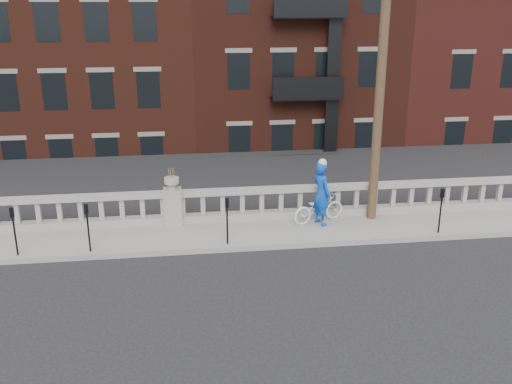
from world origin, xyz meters
TOP-DOWN VIEW (x-y plane):
  - ground at (0.00, 0.00)m, footprint 120.00×120.00m
  - sidewalk at (0.00, 3.00)m, footprint 32.00×2.20m
  - balustrade at (0.00, 3.95)m, footprint 28.00×0.34m
  - planter_pedestal at (0.00, 3.95)m, footprint 0.55×0.55m
  - lower_level at (0.56, 23.04)m, footprint 80.00×44.00m
  - utility_pole at (6.20, 3.60)m, footprint 1.60×0.28m
  - parking_meter_a at (-4.16, 2.15)m, footprint 0.10×0.09m
  - parking_meter_b at (-2.26, 2.15)m, footprint 0.10×0.09m
  - parking_meter_c at (1.51, 2.15)m, footprint 0.10×0.09m
  - parking_meter_d at (7.77, 2.15)m, footprint 0.10×0.09m
  - bicycle at (4.45, 3.49)m, footprint 1.84×1.15m
  - cyclist at (4.47, 3.30)m, footprint 0.71×0.84m

SIDE VIEW (x-z plane):
  - ground at x=0.00m, z-range 0.00..0.00m
  - sidewalk at x=0.00m, z-range 0.00..0.15m
  - bicycle at x=4.45m, z-range 0.15..1.06m
  - balustrade at x=0.00m, z-range 0.13..1.16m
  - planter_pedestal at x=0.00m, z-range -0.05..1.71m
  - parking_meter_a at x=-4.16m, z-range 0.32..1.68m
  - parking_meter_b at x=-2.26m, z-range 0.32..1.68m
  - parking_meter_c at x=1.51m, z-range 0.32..1.68m
  - parking_meter_d at x=7.77m, z-range 0.32..1.68m
  - cyclist at x=4.47m, z-range 0.15..2.11m
  - lower_level at x=0.56m, z-range -7.77..13.03m
  - utility_pole at x=6.20m, z-range 0.24..10.24m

